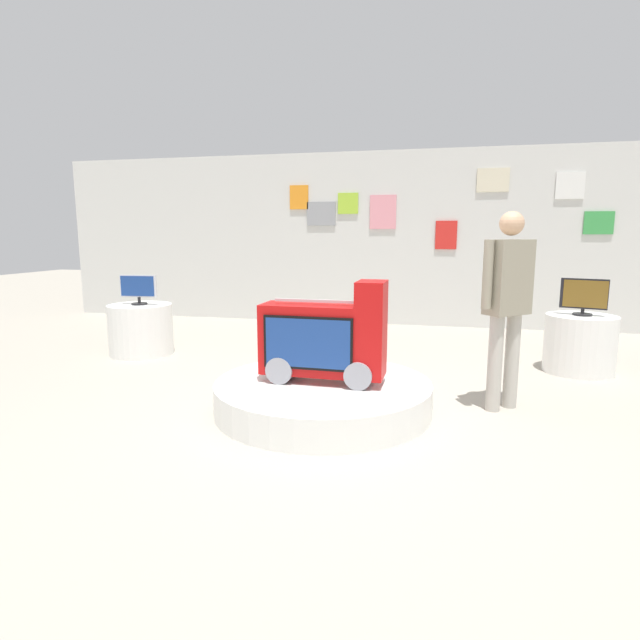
{
  "coord_description": "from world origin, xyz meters",
  "views": [
    {
      "loc": [
        0.79,
        -3.95,
        1.5
      ],
      "look_at": [
        -0.25,
        0.61,
        0.71
      ],
      "focal_mm": 28.67,
      "sensor_mm": 36.0,
      "label": 1
    }
  ],
  "objects_px": {
    "tv_on_left_rear": "(138,288)",
    "tv_on_center_rear": "(584,296)",
    "display_pedestal_left_rear": "(141,329)",
    "main_display_pedestal": "(323,396)",
    "novelty_firetruck_tv": "(325,341)",
    "shopper_browsing_near_truck": "(507,296)",
    "display_pedestal_center_rear": "(580,344)"
  },
  "relations": [
    {
      "from": "tv_on_left_rear",
      "to": "tv_on_center_rear",
      "type": "bearing_deg",
      "value": 3.35
    },
    {
      "from": "display_pedestal_left_rear",
      "to": "tv_on_center_rear",
      "type": "distance_m",
      "value": 5.2
    },
    {
      "from": "main_display_pedestal",
      "to": "novelty_firetruck_tv",
      "type": "distance_m",
      "value": 0.48
    },
    {
      "from": "display_pedestal_left_rear",
      "to": "tv_on_left_rear",
      "type": "relative_size",
      "value": 1.65
    },
    {
      "from": "display_pedestal_left_rear",
      "to": "shopper_browsing_near_truck",
      "type": "relative_size",
      "value": 0.46
    },
    {
      "from": "tv_on_left_rear",
      "to": "shopper_browsing_near_truck",
      "type": "relative_size",
      "value": 0.28
    },
    {
      "from": "main_display_pedestal",
      "to": "tv_on_left_rear",
      "type": "bearing_deg",
      "value": 150.23
    },
    {
      "from": "display_pedestal_left_rear",
      "to": "shopper_browsing_near_truck",
      "type": "bearing_deg",
      "value": -15.36
    },
    {
      "from": "display_pedestal_center_rear",
      "to": "shopper_browsing_near_truck",
      "type": "relative_size",
      "value": 0.43
    },
    {
      "from": "novelty_firetruck_tv",
      "to": "display_pedestal_left_rear",
      "type": "distance_m",
      "value": 3.14
    },
    {
      "from": "tv_on_left_rear",
      "to": "display_pedestal_center_rear",
      "type": "height_order",
      "value": "tv_on_left_rear"
    },
    {
      "from": "shopper_browsing_near_truck",
      "to": "novelty_firetruck_tv",
      "type": "bearing_deg",
      "value": -164.86
    },
    {
      "from": "novelty_firetruck_tv",
      "to": "shopper_browsing_near_truck",
      "type": "relative_size",
      "value": 0.62
    },
    {
      "from": "main_display_pedestal",
      "to": "tv_on_left_rear",
      "type": "xyz_separation_m",
      "value": [
        -2.69,
        1.54,
        0.71
      ]
    },
    {
      "from": "main_display_pedestal",
      "to": "shopper_browsing_near_truck",
      "type": "distance_m",
      "value": 1.77
    },
    {
      "from": "novelty_firetruck_tv",
      "to": "display_pedestal_left_rear",
      "type": "bearing_deg",
      "value": 150.23
    },
    {
      "from": "novelty_firetruck_tv",
      "to": "display_pedestal_left_rear",
      "type": "relative_size",
      "value": 1.35
    },
    {
      "from": "display_pedestal_left_rear",
      "to": "display_pedestal_center_rear",
      "type": "relative_size",
      "value": 1.07
    },
    {
      "from": "tv_on_left_rear",
      "to": "display_pedestal_center_rear",
      "type": "xyz_separation_m",
      "value": [
        5.16,
        0.31,
        -0.52
      ]
    },
    {
      "from": "main_display_pedestal",
      "to": "display_pedestal_center_rear",
      "type": "height_order",
      "value": "display_pedestal_center_rear"
    },
    {
      "from": "main_display_pedestal",
      "to": "novelty_firetruck_tv",
      "type": "bearing_deg",
      "value": -19.55
    },
    {
      "from": "display_pedestal_center_rear",
      "to": "tv_on_center_rear",
      "type": "xyz_separation_m",
      "value": [
        0.0,
        -0.0,
        0.53
      ]
    },
    {
      "from": "tv_on_left_rear",
      "to": "display_pedestal_center_rear",
      "type": "distance_m",
      "value": 5.2
    },
    {
      "from": "novelty_firetruck_tv",
      "to": "tv_on_center_rear",
      "type": "relative_size",
      "value": 2.3
    },
    {
      "from": "novelty_firetruck_tv",
      "to": "display_pedestal_center_rear",
      "type": "distance_m",
      "value": 3.08
    },
    {
      "from": "display_pedestal_left_rear",
      "to": "shopper_browsing_near_truck",
      "type": "height_order",
      "value": "shopper_browsing_near_truck"
    },
    {
      "from": "display_pedestal_center_rear",
      "to": "shopper_browsing_near_truck",
      "type": "xyz_separation_m",
      "value": [
        -0.97,
        -1.45,
        0.67
      ]
    },
    {
      "from": "novelty_firetruck_tv",
      "to": "tv_on_center_rear",
      "type": "bearing_deg",
      "value": 37.08
    },
    {
      "from": "display_pedestal_left_rear",
      "to": "tv_on_left_rear",
      "type": "height_order",
      "value": "tv_on_left_rear"
    },
    {
      "from": "display_pedestal_left_rear",
      "to": "shopper_browsing_near_truck",
      "type": "xyz_separation_m",
      "value": [
        4.19,
        -1.15,
        0.67
      ]
    },
    {
      "from": "tv_on_left_rear",
      "to": "tv_on_center_rear",
      "type": "xyz_separation_m",
      "value": [
        5.16,
        0.3,
        0.0
      ]
    },
    {
      "from": "tv_on_center_rear",
      "to": "main_display_pedestal",
      "type": "bearing_deg",
      "value": -143.26
    }
  ]
}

